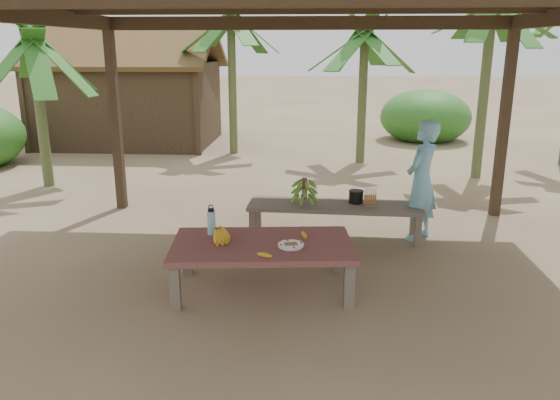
# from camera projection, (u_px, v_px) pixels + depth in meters

# --- Properties ---
(ground) EXTENTS (80.00, 80.00, 0.00)m
(ground) POSITION_uv_depth(u_px,v_px,m) (299.00, 271.00, 6.02)
(ground) COLOR brown
(ground) RESTS_ON ground
(pavilion) EXTENTS (6.60, 5.60, 2.95)m
(pavilion) POSITION_uv_depth(u_px,v_px,m) (300.00, 5.00, 5.25)
(pavilion) COLOR black
(pavilion) RESTS_ON ground
(work_table) EXTENTS (1.89, 1.17, 0.50)m
(work_table) POSITION_uv_depth(u_px,v_px,m) (262.00, 249.00, 5.48)
(work_table) COLOR brown
(work_table) RESTS_ON ground
(bench) EXTENTS (2.23, 0.70, 0.45)m
(bench) POSITION_uv_depth(u_px,v_px,m) (335.00, 208.00, 6.98)
(bench) COLOR brown
(bench) RESTS_ON ground
(ripe_banana_bunch) EXTENTS (0.27, 0.23, 0.16)m
(ripe_banana_bunch) POSITION_uv_depth(u_px,v_px,m) (217.00, 234.00, 5.47)
(ripe_banana_bunch) COLOR yellow
(ripe_banana_bunch) RESTS_ON work_table
(plate) EXTENTS (0.25, 0.25, 0.04)m
(plate) POSITION_uv_depth(u_px,v_px,m) (291.00, 245.00, 5.34)
(plate) COLOR white
(plate) RESTS_ON work_table
(loose_banana_front) EXTENTS (0.15, 0.05, 0.04)m
(loose_banana_front) POSITION_uv_depth(u_px,v_px,m) (264.00, 255.00, 5.08)
(loose_banana_front) COLOR yellow
(loose_banana_front) RESTS_ON work_table
(loose_banana_side) EXTENTS (0.10, 0.15, 0.04)m
(loose_banana_side) POSITION_uv_depth(u_px,v_px,m) (304.00, 235.00, 5.62)
(loose_banana_side) COLOR yellow
(loose_banana_side) RESTS_ON work_table
(water_flask) EXTENTS (0.09, 0.09, 0.32)m
(water_flask) POSITION_uv_depth(u_px,v_px,m) (211.00, 222.00, 5.68)
(water_flask) COLOR #43BCD3
(water_flask) RESTS_ON work_table
(green_banana_stalk) EXTENTS (0.32, 0.32, 0.35)m
(green_banana_stalk) POSITION_uv_depth(u_px,v_px,m) (305.00, 190.00, 6.96)
(green_banana_stalk) COLOR #598C2D
(green_banana_stalk) RESTS_ON bench
(cooking_pot) EXTENTS (0.18, 0.18, 0.15)m
(cooking_pot) POSITION_uv_depth(u_px,v_px,m) (356.00, 197.00, 7.01)
(cooking_pot) COLOR black
(cooking_pot) RESTS_ON bench
(skewer_rack) EXTENTS (0.18, 0.09, 0.24)m
(skewer_rack) POSITION_uv_depth(u_px,v_px,m) (370.00, 197.00, 6.84)
(skewer_rack) COLOR #A57F47
(skewer_rack) RESTS_ON bench
(woman) EXTENTS (0.61, 0.67, 1.53)m
(woman) POSITION_uv_depth(u_px,v_px,m) (422.00, 181.00, 6.84)
(woman) COLOR #73B9DA
(woman) RESTS_ON ground
(hut) EXTENTS (4.40, 3.43, 2.85)m
(hut) POSITION_uv_depth(u_px,v_px,m) (131.00, 99.00, 13.69)
(hut) COLOR black
(hut) RESTS_ON ground
(banana_plant_ne) EXTENTS (1.80, 1.80, 3.41)m
(banana_plant_ne) POSITION_uv_depth(u_px,v_px,m) (492.00, 15.00, 9.54)
(banana_plant_ne) COLOR #596638
(banana_plant_ne) RESTS_ON ground
(banana_plant_n) EXTENTS (1.80, 1.80, 2.90)m
(banana_plant_n) POSITION_uv_depth(u_px,v_px,m) (364.00, 45.00, 10.98)
(banana_plant_n) COLOR #596638
(banana_plant_n) RESTS_ON ground
(banana_plant_nw) EXTENTS (1.80, 1.80, 3.27)m
(banana_plant_nw) POSITION_uv_depth(u_px,v_px,m) (231.00, 28.00, 11.88)
(banana_plant_nw) COLOR #596638
(banana_plant_nw) RESTS_ON ground
(banana_plant_w) EXTENTS (1.80, 1.80, 2.70)m
(banana_plant_w) POSITION_uv_depth(u_px,v_px,m) (34.00, 57.00, 9.08)
(banana_plant_w) COLOR #596638
(banana_plant_w) RESTS_ON ground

